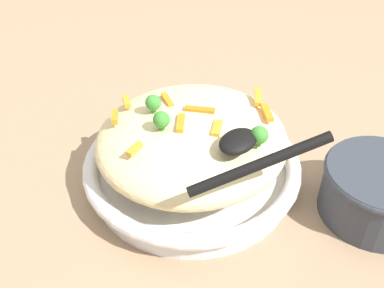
{
  "coord_description": "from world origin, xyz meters",
  "views": [
    {
      "loc": [
        0.38,
        0.31,
        0.46
      ],
      "look_at": [
        0.0,
        0.0,
        0.07
      ],
      "focal_mm": 42.17,
      "sensor_mm": 36.0,
      "label": 1
    }
  ],
  "objects": [
    {
      "name": "carrot_piece_7",
      "position": [
        -0.1,
        0.04,
        0.11
      ],
      "size": [
        0.04,
        0.03,
        0.01
      ],
      "primitive_type": "cube",
      "rotation": [
        0.0,
        0.0,
        0.6
      ],
      "color": "orange",
      "rests_on": "pasta_mound"
    },
    {
      "name": "companion_bowl",
      "position": [
        -0.11,
        0.23,
        0.04
      ],
      "size": [
        0.15,
        0.15,
        0.08
      ],
      "color": "#333842",
      "rests_on": "ground_plane"
    },
    {
      "name": "carrot_piece_3",
      "position": [
        -0.08,
        0.07,
        0.11
      ],
      "size": [
        0.03,
        0.03,
        0.01
      ],
      "primitive_type": "cube",
      "rotation": [
        0.0,
        0.0,
        3.94
      ],
      "color": "orange",
      "rests_on": "pasta_mound"
    },
    {
      "name": "broccoli_floret_2",
      "position": [
        -0.01,
        0.1,
        0.13
      ],
      "size": [
        0.02,
        0.02,
        0.03
      ],
      "color": "#377928",
      "rests_on": "pasta_mound"
    },
    {
      "name": "carrot_piece_2",
      "position": [
        0.09,
        -0.01,
        0.11
      ],
      "size": [
        0.03,
        0.01,
        0.01
      ],
      "primitive_type": "cube",
      "rotation": [
        0.0,
        0.0,
        0.18
      ],
      "color": "orange",
      "rests_on": "pasta_mound"
    },
    {
      "name": "carrot_piece_6",
      "position": [
        0.02,
        0.0,
        0.12
      ],
      "size": [
        0.03,
        0.03,
        0.01
      ],
      "primitive_type": "cube",
      "rotation": [
        0.0,
        0.0,
        3.78
      ],
      "color": "orange",
      "rests_on": "pasta_mound"
    },
    {
      "name": "serving_bowl",
      "position": [
        0.0,
        0.0,
        0.03
      ],
      "size": [
        0.31,
        0.31,
        0.05
      ],
      "color": "silver",
      "rests_on": "ground_plane"
    },
    {
      "name": "ground_plane",
      "position": [
        0.0,
        0.0,
        0.0
      ],
      "size": [
        2.4,
        2.4,
        0.0
      ],
      "primitive_type": "plane",
      "color": "#9E7F60"
    },
    {
      "name": "carrot_piece_4",
      "position": [
        0.03,
        -0.1,
        0.11
      ],
      "size": [
        0.02,
        0.03,
        0.01
      ],
      "primitive_type": "cube",
      "rotation": [
        0.0,
        0.0,
        0.96
      ],
      "color": "orange",
      "rests_on": "pasta_mound"
    },
    {
      "name": "carrot_piece_0",
      "position": [
        -0.02,
        -0.0,
        0.12
      ],
      "size": [
        0.03,
        0.04,
        0.01
      ],
      "primitive_type": "cube",
      "rotation": [
        0.0,
        0.0,
        5.24
      ],
      "color": "orange",
      "rests_on": "pasta_mound"
    },
    {
      "name": "serving_spoon",
      "position": [
        0.03,
        0.1,
        0.14
      ],
      "size": [
        0.14,
        0.13,
        0.07
      ],
      "color": "black",
      "rests_on": "pasta_mound"
    },
    {
      "name": "carrot_piece_8",
      "position": [
        -0.01,
        -0.05,
        0.12
      ],
      "size": [
        0.02,
        0.03,
        0.01
      ],
      "primitive_type": "cube",
      "rotation": [
        0.0,
        0.0,
        1.06
      ],
      "color": "orange",
      "rests_on": "pasta_mound"
    },
    {
      "name": "carrot_piece_1",
      "position": [
        0.06,
        -0.08,
        0.11
      ],
      "size": [
        0.02,
        0.02,
        0.01
      ],
      "primitive_type": "cube",
      "rotation": [
        0.0,
        0.0,
        3.92
      ],
      "color": "orange",
      "rests_on": "pasta_mound"
    },
    {
      "name": "pasta_mound",
      "position": [
        0.0,
        0.0,
        0.08
      ],
      "size": [
        0.27,
        0.26,
        0.08
      ],
      "primitive_type": "ellipsoid",
      "color": "beige",
      "rests_on": "serving_bowl"
    },
    {
      "name": "broccoli_floret_1",
      "position": [
        0.02,
        -0.05,
        0.13
      ],
      "size": [
        0.02,
        0.02,
        0.03
      ],
      "color": "#377928",
      "rests_on": "pasta_mound"
    },
    {
      "name": "broccoli_floret_0",
      "position": [
        0.05,
        -0.01,
        0.13
      ],
      "size": [
        0.02,
        0.02,
        0.03
      ],
      "color": "#377928",
      "rests_on": "pasta_mound"
    },
    {
      "name": "carrot_piece_5",
      "position": [
        -0.0,
        0.04,
        0.12
      ],
      "size": [
        0.03,
        0.02,
        0.01
      ],
      "primitive_type": "cube",
      "rotation": [
        0.0,
        0.0,
        0.5
      ],
      "color": "orange",
      "rests_on": "pasta_mound"
    }
  ]
}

